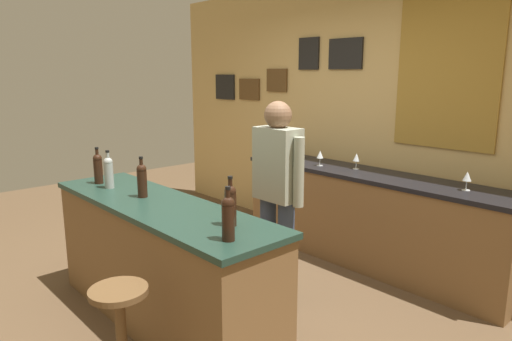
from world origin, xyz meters
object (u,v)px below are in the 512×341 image
Objects in this scene: bartender at (277,190)px; wine_glass_c at (356,158)px; wine_glass_a at (299,148)px; wine_glass_b at (320,155)px; wine_bottle_b at (109,171)px; wine_glass_d at (467,177)px; wine_bottle_d at (230,204)px; bar_stool at (121,325)px; wine_bottle_e at (228,217)px; coffee_mug at (280,152)px; wine_bottle_a at (98,167)px; wine_bottle_c at (142,179)px.

bartender is 10.45× the size of wine_glass_c.
wine_glass_a is 0.48m from wine_glass_b.
wine_bottle_b is 1.97× the size of wine_glass_b.
wine_bottle_b is 2.08m from wine_glass_b.
wine_glass_d is at bearing -2.76° from wine_glass_a.
bartender is at bearing -82.80° from wine_glass_c.
wine_glass_d is at bearing 74.23° from wine_bottle_d.
bar_stool is at bearing -102.23° from wine_bottle_d.
bartender reaches higher than wine_glass_c.
bar_stool is at bearing -104.88° from wine_glass_d.
wine_bottle_d is 2.09m from wine_glass_b.
wine_bottle_e is at bearing -55.90° from wine_glass_a.
wine_glass_c is at bearing 2.37° from coffee_mug.
wine_bottle_d is 1.97× the size of wine_glass_a.
wine_bottle_b is at bearing -111.16° from wine_glass_c.
wine_bottle_a is (-1.43, 0.55, 0.60)m from bar_stool.
wine_bottle_a is at bearing -175.50° from wine_bottle_d.
wine_bottle_d is at bearing -65.03° from wine_glass_b.
wine_bottle_c is at bearing 174.97° from wine_bottle_e.
bar_stool is at bearing -123.43° from wine_bottle_e.
wine_bottle_e is at bearing -59.14° from bartender.
wine_bottle_c is 1.97× the size of wine_glass_d.
wine_glass_a is at bearing 124.10° from wine_bottle_e.
wine_bottle_a is (-1.20, -0.90, 0.12)m from bartender.
wine_bottle_a is at bearing 159.13° from bar_stool.
bartender reaches higher than wine_bottle_b.
wine_glass_d is 2.10m from coffee_mug.
wine_glass_b is (0.70, 2.02, -0.05)m from wine_bottle_a.
wine_bottle_b is at bearing -172.07° from wine_bottle_c.
wine_bottle_a is 2.45× the size of coffee_mug.
coffee_mug is at bearing 94.58° from wine_bottle_b.
wine_glass_b is (-1.07, 2.06, -0.05)m from wine_bottle_e.
bar_stool is 4.39× the size of wine_glass_b.
coffee_mug is (0.04, 2.11, -0.11)m from wine_bottle_a.
wine_bottle_d is at bearing 77.77° from bar_stool.
bar_stool is 1.65m from wine_bottle_a.
wine_bottle_e is at bearing -51.30° from coffee_mug.
wine_bottle_d is (1.58, 0.12, 0.00)m from wine_bottle_a.
wine_glass_a and wine_glass_d have the same top height.
bar_stool is 1.47m from wine_bottle_b.
wine_glass_d reaches higher than coffee_mug.
wine_bottle_b is at bearing 156.12° from bar_stool.
wine_glass_c is at bearing 68.84° from wine_bottle_b.
bar_stool is 2.78m from wine_glass_c.
wine_bottle_e is 1.97× the size of wine_glass_b.
bartender is 5.29× the size of wine_bottle_c.
wine_bottle_b is (-1.23, 0.54, 0.60)m from bar_stool.
bar_stool is 4.39× the size of wine_glass_d.
bartender is 1.51m from wine_bottle_a.
wine_bottle_b is 1.97× the size of wine_glass_d.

